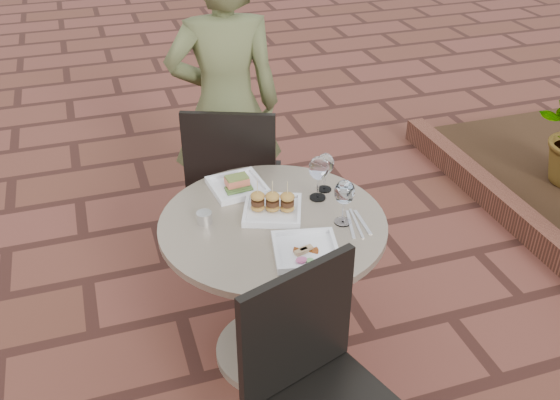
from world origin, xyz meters
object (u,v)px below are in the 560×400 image
object	(u,v)px
cafe_table	(273,270)
chair_far	(233,174)
diner	(226,108)
plate_salmon	(237,185)
plate_sliders	(273,206)
plate_tuna	(306,250)
chair_near	(317,381)

from	to	relation	value
cafe_table	chair_far	distance (m)	0.71
chair_far	diner	bearing A→B (deg)	-76.10
cafe_table	chair_far	xyz separation A→B (m)	(0.02, 0.71, 0.07)
plate_salmon	plate_sliders	world-z (taller)	plate_sliders
cafe_table	plate_salmon	distance (m)	0.39
plate_salmon	plate_tuna	xyz separation A→B (m)	(0.12, -0.52, -0.00)
cafe_table	diner	bearing A→B (deg)	86.99
plate_tuna	chair_far	bearing A→B (deg)	92.04
cafe_table	chair_near	bearing A→B (deg)	-95.37
plate_salmon	plate_sliders	bearing A→B (deg)	-68.85
cafe_table	plate_tuna	world-z (taller)	plate_tuna
chair_far	plate_sliders	xyz separation A→B (m)	(-0.00, -0.66, 0.21)
diner	plate_tuna	bearing A→B (deg)	96.78
chair_near	plate_tuna	world-z (taller)	chair_near
cafe_table	plate_salmon	size ratio (longest dim) A/B	3.75
chair_far	chair_near	xyz separation A→B (m)	(-0.08, -1.37, 0.00)
plate_salmon	diner	bearing A→B (deg)	79.91
chair_near	plate_sliders	distance (m)	0.75
cafe_table	plate_salmon	xyz separation A→B (m)	(-0.07, 0.28, 0.26)
chair_near	plate_salmon	size ratio (longest dim) A/B	3.88
chair_far	cafe_table	bearing A→B (deg)	110.44
chair_far	chair_near	bearing A→B (deg)	108.48
plate_salmon	cafe_table	bearing A→B (deg)	-75.76
plate_sliders	plate_tuna	xyz separation A→B (m)	(0.03, -0.29, -0.02)
cafe_table	plate_sliders	world-z (taller)	plate_sliders
diner	plate_salmon	distance (m)	0.69
chair_near	plate_sliders	size ratio (longest dim) A/B	3.18
chair_far	diner	world-z (taller)	diner
plate_salmon	plate_tuna	bearing A→B (deg)	-76.89
chair_far	plate_tuna	xyz separation A→B (m)	(0.03, -0.95, 0.19)
cafe_table	chair_near	distance (m)	0.67
diner	plate_sliders	size ratio (longest dim) A/B	5.47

